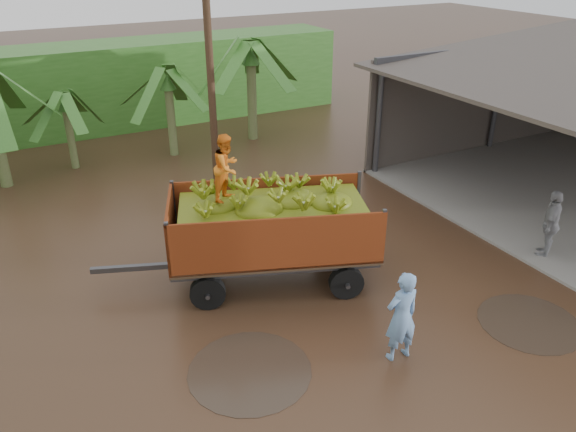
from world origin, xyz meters
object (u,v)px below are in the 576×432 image
object	(u,v)px
banana_trailer	(272,227)
man_blue	(401,316)
utility_pole	(210,60)
man_grey	(551,224)

from	to	relation	value
banana_trailer	man_blue	world-z (taller)	banana_trailer
banana_trailer	man_blue	xyz separation A→B (m)	(0.92, -3.79, -0.47)
banana_trailer	utility_pole	size ratio (longest dim) A/B	0.81
man_blue	utility_pole	world-z (taller)	utility_pole
utility_pole	man_grey	bearing A→B (deg)	-56.00
banana_trailer	man_grey	distance (m)	7.34
man_grey	banana_trailer	bearing A→B (deg)	-47.47
man_blue	utility_pole	size ratio (longest dim) A/B	0.24
man_blue	man_grey	world-z (taller)	man_blue
banana_trailer	utility_pole	xyz separation A→B (m)	(1.03, 6.26, 2.76)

